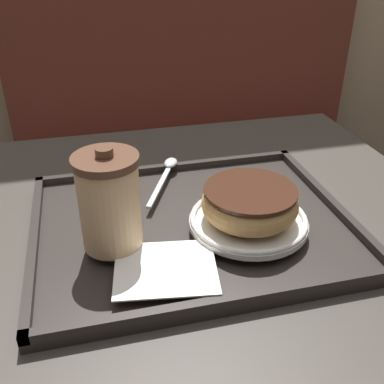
# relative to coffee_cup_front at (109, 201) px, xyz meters

# --- Properties ---
(booth_bench) EXTENTS (1.20, 0.44, 1.00)m
(booth_bench) POSITION_rel_coffee_cup_front_xyz_m (0.34, 0.89, -0.50)
(booth_bench) COLOR brown
(booth_bench) RESTS_ON ground_plane
(cafe_table) EXTENTS (0.88, 0.83, 0.72)m
(cafe_table) POSITION_rel_coffee_cup_front_xyz_m (0.10, 0.03, -0.26)
(cafe_table) COLOR #38332D
(cafe_table) RESTS_ON ground_plane
(serving_tray) EXTENTS (0.45, 0.35, 0.02)m
(serving_tray) POSITION_rel_coffee_cup_front_xyz_m (0.12, 0.04, -0.08)
(serving_tray) COLOR #282321
(serving_tray) RESTS_ON cafe_table
(napkin_paper) EXTENTS (0.14, 0.12, 0.00)m
(napkin_paper) POSITION_rel_coffee_cup_front_xyz_m (0.06, -0.07, -0.06)
(napkin_paper) COLOR white
(napkin_paper) RESTS_ON serving_tray
(coffee_cup_front) EXTENTS (0.08, 0.08, 0.14)m
(coffee_cup_front) POSITION_rel_coffee_cup_front_xyz_m (0.00, 0.00, 0.00)
(coffee_cup_front) COLOR #E0B784
(coffee_cup_front) RESTS_ON serving_tray
(plate_with_chocolate_donut) EXTENTS (0.17, 0.17, 0.01)m
(plate_with_chocolate_donut) POSITION_rel_coffee_cup_front_xyz_m (0.19, -0.00, -0.06)
(plate_with_chocolate_donut) COLOR white
(plate_with_chocolate_donut) RESTS_ON serving_tray
(donut_chocolate_glazed) EXTENTS (0.13, 0.13, 0.04)m
(donut_chocolate_glazed) POSITION_rel_coffee_cup_front_xyz_m (0.19, -0.00, -0.03)
(donut_chocolate_glazed) COLOR tan
(donut_chocolate_glazed) RESTS_ON plate_with_chocolate_donut
(spoon) EXTENTS (0.08, 0.15, 0.01)m
(spoon) POSITION_rel_coffee_cup_front_xyz_m (0.11, 0.18, -0.06)
(spoon) COLOR silver
(spoon) RESTS_ON serving_tray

